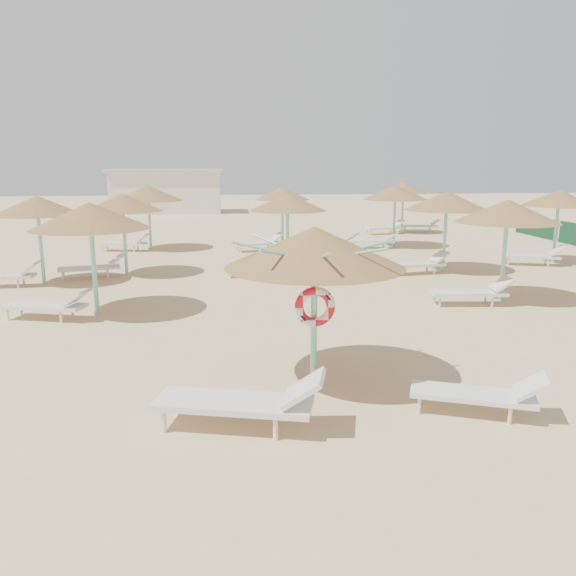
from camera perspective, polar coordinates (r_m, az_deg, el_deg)
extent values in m
plane|color=tan|center=(9.70, 4.07, -9.21)|extent=(120.00, 120.00, 0.00)
cylinder|color=#7EDBC2|center=(9.25, 2.65, -3.14)|extent=(0.11, 0.11, 2.19)
cone|color=olive|center=(9.01, 2.72, 4.18)|extent=(2.91, 2.91, 0.66)
cylinder|color=#7EDBC2|center=(9.04, 2.71, 2.63)|extent=(0.20, 0.20, 0.12)
cylinder|color=#7EDBC2|center=(9.14, 6.88, 3.91)|extent=(1.32, 0.04, 0.34)
cylinder|color=#7EDBC2|center=(9.56, 5.09, 4.32)|extent=(0.96, 0.96, 0.34)
cylinder|color=#7EDBC2|center=(9.67, 2.09, 4.45)|extent=(0.04, 1.32, 0.34)
cylinder|color=#7EDBC2|center=(9.42, -0.59, 4.24)|extent=(0.96, 0.96, 0.34)
cylinder|color=#7EDBC2|center=(8.93, -1.54, 3.79)|extent=(1.32, 0.04, 0.34)
cylinder|color=#7EDBC2|center=(8.48, 0.06, 3.34)|extent=(0.96, 0.96, 0.34)
cylinder|color=#7EDBC2|center=(8.36, 3.44, 3.18)|extent=(0.04, 1.32, 0.34)
cylinder|color=#7EDBC2|center=(8.64, 6.33, 3.43)|extent=(0.96, 0.96, 0.34)
torus|color=red|center=(9.10, 2.76, -1.92)|extent=(0.67, 0.15, 0.67)
cylinder|color=silver|center=(8.01, -12.48, -13.10)|extent=(0.07, 0.07, 0.32)
cylinder|color=silver|center=(8.49, -11.12, -11.51)|extent=(0.07, 0.07, 0.32)
cylinder|color=silver|center=(7.63, -1.29, -14.13)|extent=(0.07, 0.07, 0.32)
cylinder|color=silver|center=(8.14, -0.61, -12.36)|extent=(0.07, 0.07, 0.32)
cube|color=silver|center=(7.92, -5.51, -11.54)|extent=(2.27, 1.23, 0.09)
cube|color=silver|center=(7.65, 1.62, -10.14)|extent=(0.71, 0.80, 0.41)
cylinder|color=silver|center=(8.58, 13.17, -11.58)|extent=(0.06, 0.06, 0.26)
cylinder|color=silver|center=(9.00, 13.30, -10.41)|extent=(0.06, 0.06, 0.26)
cylinder|color=silver|center=(8.64, 21.62, -11.97)|extent=(0.06, 0.06, 0.26)
cylinder|color=silver|center=(9.06, 21.32, -10.79)|extent=(0.06, 0.06, 0.26)
cube|color=silver|center=(8.74, 18.20, -10.24)|extent=(1.84, 1.18, 0.07)
cube|color=silver|center=(8.75, 23.49, -9.10)|extent=(0.62, 0.68, 0.34)
cylinder|color=#7EDBC2|center=(14.32, -19.11, 2.00)|extent=(0.11, 0.11, 2.30)
cone|color=olive|center=(14.17, -19.47, 6.95)|extent=(2.80, 2.80, 0.63)
cylinder|color=#7EDBC2|center=(14.19, -19.40, 5.97)|extent=(0.20, 0.20, 0.12)
cylinder|color=silver|center=(14.69, -26.58, -2.43)|extent=(0.06, 0.06, 0.28)
cylinder|color=silver|center=(15.08, -25.48, -1.97)|extent=(0.06, 0.06, 0.28)
cylinder|color=silver|center=(13.94, -22.07, -2.76)|extent=(0.06, 0.06, 0.28)
cylinder|color=silver|center=(14.36, -21.05, -2.26)|extent=(0.06, 0.06, 0.28)
cube|color=silver|center=(14.40, -23.49, -1.68)|extent=(2.00, 1.11, 0.08)
cube|color=silver|center=(13.90, -20.62, -0.90)|extent=(0.63, 0.71, 0.36)
cylinder|color=#7EDBC2|center=(19.21, -16.24, 4.68)|extent=(0.11, 0.11, 2.30)
cone|color=olive|center=(19.09, -16.47, 8.36)|extent=(2.55, 2.55, 0.57)
cylinder|color=#7EDBC2|center=(19.11, -16.42, 7.65)|extent=(0.20, 0.20, 0.12)
cylinder|color=silver|center=(18.97, -21.90, 1.10)|extent=(0.06, 0.06, 0.28)
cylinder|color=silver|center=(19.47, -21.84, 1.37)|extent=(0.06, 0.06, 0.28)
cylinder|color=silver|center=(18.95, -17.83, 1.39)|extent=(0.06, 0.06, 0.28)
cylinder|color=silver|center=(19.45, -17.88, 1.65)|extent=(0.06, 0.06, 0.28)
cube|color=silver|center=(19.17, -19.53, 1.93)|extent=(1.99, 1.03, 0.08)
cube|color=silver|center=(19.14, -17.04, 2.82)|extent=(0.61, 0.69, 0.36)
cylinder|color=#7EDBC2|center=(24.86, -13.87, 6.47)|extent=(0.11, 0.11, 2.30)
cone|color=olive|center=(24.77, -14.02, 9.34)|extent=(2.86, 2.86, 0.64)
cylinder|color=#7EDBC2|center=(24.78, -13.99, 8.77)|extent=(0.20, 0.20, 0.12)
cylinder|color=silver|center=(24.82, -18.33, 3.84)|extent=(0.06, 0.06, 0.28)
cylinder|color=silver|center=(25.27, -17.91, 4.01)|extent=(0.06, 0.06, 0.28)
cylinder|color=silver|center=(24.34, -15.38, 3.87)|extent=(0.06, 0.06, 0.28)
cylinder|color=silver|center=(24.80, -15.01, 4.04)|extent=(0.06, 0.06, 0.28)
cube|color=silver|center=(24.73, -16.42, 4.36)|extent=(1.98, 0.95, 0.08)
cube|color=silver|center=(24.42, -14.58, 4.94)|extent=(0.59, 0.68, 0.36)
cylinder|color=#7EDBC2|center=(18.59, -0.04, 4.93)|extent=(0.11, 0.11, 2.30)
cone|color=olive|center=(18.47, -0.04, 8.74)|extent=(2.52, 2.52, 0.57)
cylinder|color=#7EDBC2|center=(18.48, -0.04, 8.01)|extent=(0.20, 0.20, 0.12)
cylinder|color=silver|center=(18.07, -5.90, 1.41)|extent=(0.06, 0.06, 0.28)
cylinder|color=silver|center=(18.56, -5.78, 1.70)|extent=(0.06, 0.06, 0.28)
cylinder|color=silver|center=(18.01, -1.61, 1.43)|extent=(0.06, 0.06, 0.28)
cylinder|color=silver|center=(18.50, -1.60, 1.72)|extent=(0.06, 0.06, 0.28)
cube|color=silver|center=(18.23, -3.34, 2.13)|extent=(1.95, 0.79, 0.08)
cube|color=silver|center=(18.18, -0.67, 2.88)|extent=(0.54, 0.64, 0.36)
cylinder|color=#7EDBC2|center=(24.15, -0.57, 6.66)|extent=(0.11, 0.11, 2.30)
cone|color=olive|center=(24.06, -0.58, 9.58)|extent=(2.33, 2.33, 0.52)
cylinder|color=#7EDBC2|center=(24.08, -0.57, 9.03)|extent=(0.20, 0.20, 0.12)
cylinder|color=silver|center=(23.33, -4.80, 3.92)|extent=(0.06, 0.06, 0.28)
cylinder|color=silver|center=(23.81, -5.13, 4.08)|extent=(0.06, 0.06, 0.28)
cylinder|color=silver|center=(23.73, -1.66, 4.10)|extent=(0.06, 0.06, 0.28)
cylinder|color=silver|center=(24.20, -2.04, 4.26)|extent=(0.06, 0.06, 0.28)
cube|color=silver|center=(23.77, -3.11, 4.54)|extent=(1.99, 1.06, 0.08)
cube|color=silver|center=(24.00, -1.18, 5.21)|extent=(0.62, 0.70, 0.36)
cylinder|color=#7EDBC2|center=(15.95, 21.07, 2.85)|extent=(0.11, 0.11, 2.30)
cone|color=olive|center=(15.81, 21.42, 7.29)|extent=(2.67, 2.67, 0.60)
cylinder|color=#7EDBC2|center=(15.83, 21.35, 6.42)|extent=(0.20, 0.20, 0.12)
cylinder|color=silver|center=(14.84, 15.16, -1.39)|extent=(0.06, 0.06, 0.28)
cylinder|color=silver|center=(15.31, 14.67, -0.94)|extent=(0.06, 0.06, 0.28)
cylinder|color=silver|center=(15.26, 20.05, -1.34)|extent=(0.06, 0.06, 0.28)
cylinder|color=silver|center=(15.72, 19.42, -0.91)|extent=(0.06, 0.06, 0.28)
cube|color=silver|center=(15.27, 17.84, -0.48)|extent=(1.95, 0.81, 0.08)
cube|color=silver|center=(15.51, 20.88, 0.40)|extent=(0.54, 0.65, 0.36)
cylinder|color=#7EDBC2|center=(19.80, 15.63, 4.94)|extent=(0.11, 0.11, 2.30)
cone|color=olive|center=(19.69, 15.84, 8.53)|extent=(2.81, 2.81, 0.63)
cylinder|color=#7EDBC2|center=(19.70, 15.80, 7.82)|extent=(0.20, 0.20, 0.12)
cylinder|color=silver|center=(18.62, 11.01, 1.57)|extent=(0.06, 0.06, 0.28)
cylinder|color=silver|center=(19.06, 10.36, 1.85)|extent=(0.06, 0.06, 0.28)
cylinder|color=silver|center=(19.24, 14.64, 1.74)|extent=(0.06, 0.06, 0.28)
cylinder|color=silver|center=(19.67, 13.93, 2.01)|extent=(0.06, 0.06, 0.28)
cube|color=silver|center=(19.17, 12.87, 2.34)|extent=(1.97, 0.89, 0.08)
cube|color=silver|center=(19.53, 15.12, 3.12)|extent=(0.57, 0.67, 0.36)
cylinder|color=#7EDBC2|center=(25.38, 10.74, 6.73)|extent=(0.11, 0.11, 2.30)
cone|color=olive|center=(25.29, 10.86, 9.54)|extent=(2.82, 2.82, 0.63)
cylinder|color=#7EDBC2|center=(25.30, 10.84, 8.98)|extent=(0.20, 0.20, 0.12)
cylinder|color=silver|center=(24.47, 6.71, 4.27)|extent=(0.06, 0.06, 0.28)
cylinder|color=silver|center=(24.96, 6.58, 4.44)|extent=(0.06, 0.06, 0.28)
cylinder|color=silver|center=(24.65, 9.83, 4.24)|extent=(0.06, 0.06, 0.28)
cylinder|color=silver|center=(25.14, 9.65, 4.40)|extent=(0.06, 0.06, 0.28)
cube|color=silver|center=(24.79, 8.50, 4.75)|extent=(1.96, 0.84, 0.08)
cube|color=silver|center=(24.89, 10.46, 5.27)|extent=(0.55, 0.65, 0.36)
cylinder|color=#7EDBC2|center=(22.98, 25.54, 5.16)|extent=(0.11, 0.11, 2.30)
cone|color=olive|center=(22.89, 25.83, 8.23)|extent=(2.60, 2.60, 0.58)
cylinder|color=#7EDBC2|center=(22.90, 25.78, 7.64)|extent=(0.20, 0.20, 0.12)
cylinder|color=silver|center=(21.82, 21.49, 2.50)|extent=(0.06, 0.06, 0.28)
cylinder|color=silver|center=(22.31, 21.29, 2.72)|extent=(0.06, 0.06, 0.28)
cylinder|color=silver|center=(22.09, 24.94, 2.32)|extent=(0.06, 0.06, 0.28)
cylinder|color=silver|center=(22.57, 24.67, 2.54)|extent=(0.06, 0.06, 0.28)
cube|color=silver|center=(22.18, 23.46, 2.96)|extent=(2.00, 1.18, 0.08)
cube|color=silver|center=(22.34, 25.65, 3.45)|extent=(0.65, 0.72, 0.36)
cylinder|color=#7EDBC2|center=(18.64, -23.81, 3.90)|extent=(0.11, 0.11, 2.30)
cone|color=olive|center=(18.52, -24.14, 7.68)|extent=(2.58, 2.58, 0.58)
cylinder|color=#7EDBC2|center=(18.54, -24.08, 6.95)|extent=(0.20, 0.20, 0.12)
cylinder|color=silver|center=(18.38, -25.73, 0.41)|extent=(0.06, 0.06, 0.28)
cylinder|color=silver|center=(18.84, -25.27, 0.73)|extent=(0.06, 0.06, 0.28)
cube|color=silver|center=(18.76, -27.15, 1.06)|extent=(1.91, 0.66, 0.08)
cube|color=silver|center=(18.45, -24.73, 1.88)|extent=(0.50, 0.61, 0.36)
cylinder|color=#7EDBC2|center=(30.66, 11.54, 7.64)|extent=(0.11, 0.11, 2.30)
cone|color=olive|center=(30.59, 11.64, 9.95)|extent=(2.55, 2.55, 0.57)
cylinder|color=#7EDBC2|center=(30.60, 11.62, 9.51)|extent=(0.20, 0.20, 0.12)
cylinder|color=silver|center=(29.49, 8.50, 5.60)|extent=(0.06, 0.06, 0.28)
cylinder|color=silver|center=(29.94, 8.09, 5.71)|extent=(0.06, 0.06, 0.28)
cylinder|color=silver|center=(30.09, 10.84, 5.65)|extent=(0.06, 0.06, 0.28)
cylinder|color=silver|center=(30.53, 10.41, 5.76)|extent=(0.06, 0.06, 0.28)
cube|color=silver|center=(30.04, 9.70, 6.03)|extent=(1.98, 0.95, 0.08)
cube|color=silver|center=(30.40, 11.16, 6.50)|extent=(0.58, 0.68, 0.36)
cylinder|color=silver|center=(31.03, 11.82, 5.81)|extent=(0.06, 0.06, 0.28)
cylinder|color=silver|center=(31.52, 11.70, 5.91)|extent=(0.06, 0.06, 0.28)
cylinder|color=silver|center=(31.24, 14.29, 5.73)|extent=(0.06, 0.06, 0.28)
cylinder|color=silver|center=(31.73, 14.13, 5.84)|extent=(0.06, 0.06, 0.28)
cube|color=silver|center=(31.37, 13.23, 6.14)|extent=(1.98, 0.95, 0.08)
cube|color=silver|center=(31.50, 14.79, 6.52)|extent=(0.58, 0.68, 0.36)
cube|color=silver|center=(44.13, -12.17, 9.45)|extent=(8.00, 4.00, 3.00)
cube|color=beige|center=(44.08, -12.27, 11.56)|extent=(8.40, 4.40, 0.25)
cube|color=#1B5132|center=(31.26, 23.88, 5.72)|extent=(0.08, 3.80, 1.00)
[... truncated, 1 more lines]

